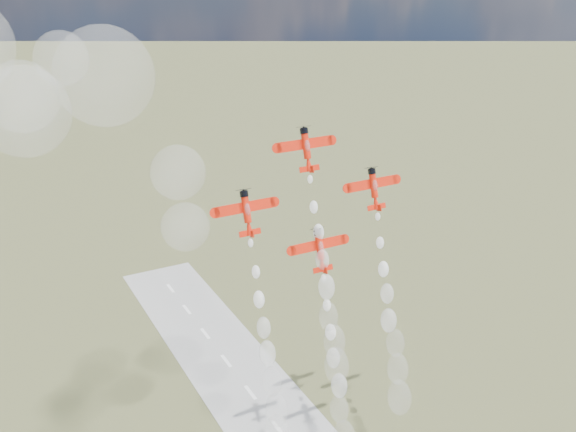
% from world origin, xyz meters
% --- Properties ---
extents(plane_lead, '(13.24, 5.41, 9.21)m').
position_xyz_m(plane_lead, '(-6.13, 4.00, 94.62)').
color(plane_lead, red).
rests_on(plane_lead, ground).
extents(plane_left, '(13.24, 5.41, 9.21)m').
position_xyz_m(plane_left, '(-21.62, 0.81, 84.26)').
color(plane_left, red).
rests_on(plane_left, ground).
extents(plane_right, '(13.24, 5.41, 9.21)m').
position_xyz_m(plane_right, '(9.36, 0.81, 84.26)').
color(plane_right, red).
rests_on(plane_right, ground).
extents(plane_slot, '(13.24, 5.41, 9.21)m').
position_xyz_m(plane_slot, '(-6.13, -2.39, 73.89)').
color(plane_slot, red).
rests_on(plane_slot, ground).
extents(smoke_trail_lead, '(5.15, 14.90, 42.69)m').
position_xyz_m(smoke_trail_lead, '(-5.92, -7.73, 56.65)').
color(smoke_trail_lead, white).
rests_on(smoke_trail_lead, plane_lead).
extents(smoke_trail_left, '(5.62, 15.11, 42.32)m').
position_xyz_m(smoke_trail_left, '(-21.73, -10.75, 46.48)').
color(smoke_trail_left, white).
rests_on(smoke_trail_left, plane_left).
extents(smoke_trail_right, '(5.30, 15.75, 43.38)m').
position_xyz_m(smoke_trail_right, '(9.30, -11.24, 46.17)').
color(smoke_trail_right, white).
rests_on(smoke_trail_right, plane_right).
extents(smoke_trail_slot, '(5.10, 14.95, 42.55)m').
position_xyz_m(smoke_trail_slot, '(-6.42, -13.95, 35.99)').
color(smoke_trail_slot, white).
rests_on(smoke_trail_slot, plane_slot).
extents(drifted_smoke_cloud, '(65.52, 36.54, 55.74)m').
position_xyz_m(drifted_smoke_cloud, '(-60.57, 25.52, 104.44)').
color(drifted_smoke_cloud, white).
rests_on(drifted_smoke_cloud, ground).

